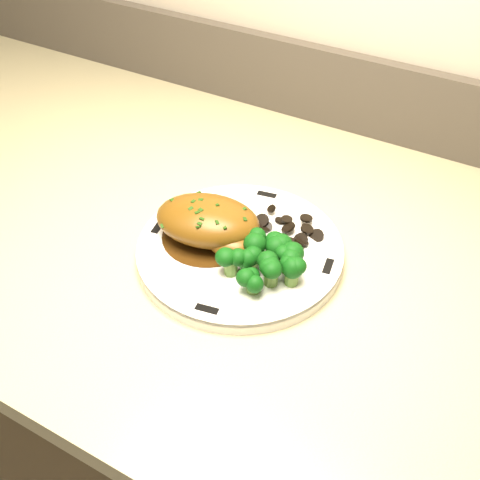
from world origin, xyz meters
The scene contains 10 objects.
counter centered at (0.26, 1.67, 0.41)m, with size 1.88×0.64×0.93m.
plate centered at (0.65, 1.65, 0.82)m, with size 0.24×0.24×0.02m, color white.
rim_accent_0 centered at (0.75, 1.67, 0.83)m, with size 0.03×0.01×0.00m, color black.
rim_accent_1 centered at (0.63, 1.75, 0.83)m, with size 0.03×0.01×0.00m, color black.
rim_accent_2 centered at (0.54, 1.63, 0.83)m, with size 0.03×0.01×0.00m, color black.
rim_accent_3 centered at (0.67, 1.54, 0.83)m, with size 0.03×0.01×0.00m, color black.
gravy_pool centered at (0.61, 1.64, 0.83)m, with size 0.11×0.11×0.00m, color #39210A.
chicken_breast centered at (0.61, 1.64, 0.85)m, with size 0.14×0.11×0.05m.
mushroom_pile centered at (0.68, 1.70, 0.83)m, with size 0.07×0.05×0.02m.
broccoli_florets centered at (0.69, 1.62, 0.85)m, with size 0.09×0.08×0.04m.
Camera 1 is at (0.91, 1.19, 1.30)m, focal length 45.00 mm.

